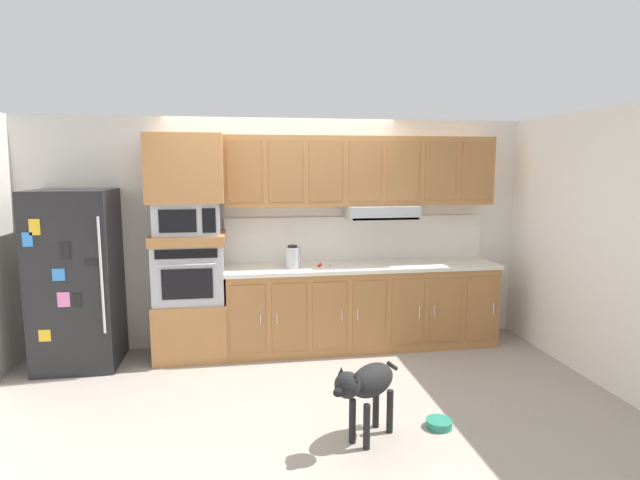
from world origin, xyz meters
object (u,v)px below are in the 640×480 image
(dog, at_px, (367,385))
(dog_food_bowl, at_px, (439,423))
(electric_kettle, at_px, (293,257))
(refrigerator, at_px, (77,279))
(screwdriver, at_px, (321,265))
(built_in_oven, at_px, (190,272))
(microwave, at_px, (188,218))

(dog, relative_size, dog_food_bowl, 3.10)
(electric_kettle, xyz_separation_m, dog, (0.33, -1.89, -0.60))
(refrigerator, relative_size, dog, 2.83)
(dog, bearing_deg, dog_food_bowl, 148.92)
(refrigerator, xyz_separation_m, screwdriver, (2.45, 0.05, 0.05))
(dog, bearing_deg, built_in_oven, -94.81)
(electric_kettle, bearing_deg, refrigerator, -179.45)
(microwave, xyz_separation_m, dog, (1.40, -1.94, -1.03))
(refrigerator, xyz_separation_m, dog_food_bowl, (3.08, -1.77, -0.85))
(built_in_oven, bearing_deg, microwave, -0.77)
(electric_kettle, relative_size, dog_food_bowl, 1.20)
(built_in_oven, height_order, screwdriver, built_in_oven)
(screwdriver, distance_m, electric_kettle, 0.32)
(screwdriver, height_order, dog_food_bowl, screwdriver)
(electric_kettle, bearing_deg, built_in_oven, 177.46)
(refrigerator, bearing_deg, electric_kettle, 0.55)
(refrigerator, bearing_deg, microwave, 3.57)
(microwave, xyz_separation_m, dog_food_bowl, (1.99, -1.84, -1.43))
(built_in_oven, xyz_separation_m, screwdriver, (1.37, -0.01, 0.03))
(refrigerator, height_order, dog, refrigerator)
(refrigerator, distance_m, electric_kettle, 2.15)
(electric_kettle, bearing_deg, dog, -79.99)
(refrigerator, height_order, microwave, refrigerator)
(built_in_oven, distance_m, dog, 2.44)
(built_in_oven, bearing_deg, dog, -54.22)
(screwdriver, relative_size, dog_food_bowl, 0.81)
(refrigerator, distance_m, built_in_oven, 1.09)
(microwave, relative_size, dog, 1.04)
(built_in_oven, relative_size, screwdriver, 4.34)
(built_in_oven, bearing_deg, electric_kettle, -2.54)
(microwave, distance_m, dog, 2.60)
(dog, height_order, dog_food_bowl, dog)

